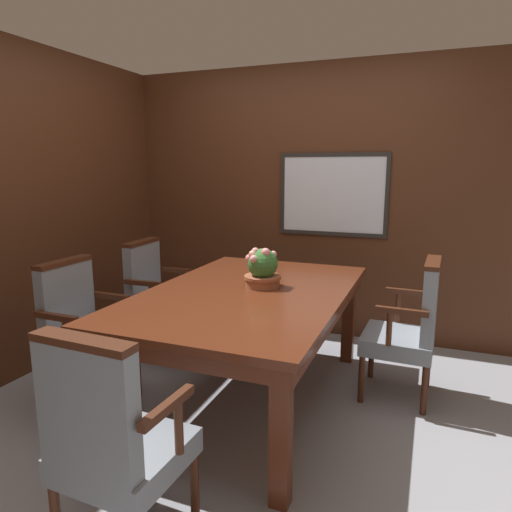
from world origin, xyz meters
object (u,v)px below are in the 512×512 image
chair_head_near (112,437)px  dining_table (248,304)px  chair_left_far (156,295)px  potted_plant (262,269)px  chair_right_far (410,325)px  chair_left_near (82,329)px

chair_head_near → dining_table: bearing=-88.4°
dining_table → chair_left_far: bearing=156.5°
chair_left_far → potted_plant: bearing=-108.7°
chair_right_far → potted_plant: bearing=-70.4°
potted_plant → chair_right_far: bearing=17.5°
chair_left_far → potted_plant: size_ratio=3.56×
potted_plant → chair_head_near: bearing=-93.1°
chair_left_near → chair_right_far: size_ratio=1.00×
dining_table → chair_right_far: 1.10m
chair_left_near → chair_right_far: bearing=-65.7°
chair_left_far → chair_head_near: bearing=-153.7°
chair_right_far → potted_plant: 1.06m
chair_left_near → chair_head_near: same height
dining_table → potted_plant: (0.06, 0.12, 0.21)m
chair_left_near → chair_head_near: 1.34m
chair_left_near → potted_plant: 1.24m
dining_table → chair_left_near: size_ratio=2.02×
chair_right_far → chair_head_near: (-1.02, -1.77, 0.00)m
dining_table → chair_head_near: size_ratio=2.02×
chair_left_near → chair_right_far: (1.99, 0.85, 0.00)m
potted_plant → dining_table: bearing=-114.4°
dining_table → chair_left_near: chair_left_near is taller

